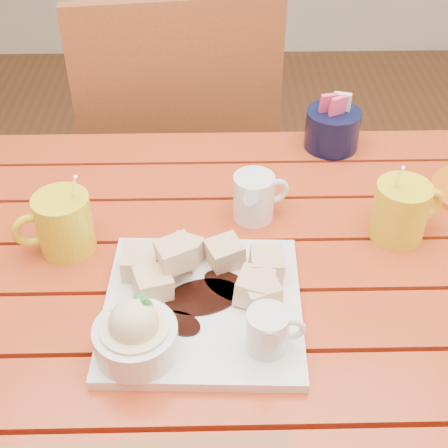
{
  "coord_description": "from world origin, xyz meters",
  "views": [
    {
      "loc": [
        -0.02,
        -0.71,
        1.41
      ],
      "look_at": [
        -0.01,
        0.01,
        0.82
      ],
      "focal_mm": 50.0,
      "sensor_mm": 36.0,
      "label": 1
    }
  ],
  "objects_px": {
    "dessert_plate": "(189,306)",
    "coffee_mug_left": "(62,223)",
    "coffee_mug_right": "(402,210)",
    "chair_far": "(178,149)",
    "table": "(228,312)"
  },
  "relations": [
    {
      "from": "coffee_mug_left",
      "to": "table",
      "type": "bearing_deg",
      "value": -28.67
    },
    {
      "from": "dessert_plate",
      "to": "table",
      "type": "bearing_deg",
      "value": 63.39
    },
    {
      "from": "dessert_plate",
      "to": "coffee_mug_left",
      "type": "bearing_deg",
      "value": 140.9
    },
    {
      "from": "table",
      "to": "coffee_mug_left",
      "type": "distance_m",
      "value": 0.3
    },
    {
      "from": "coffee_mug_right",
      "to": "table",
      "type": "bearing_deg",
      "value": 175.06
    },
    {
      "from": "dessert_plate",
      "to": "coffee_mug_right",
      "type": "height_order",
      "value": "coffee_mug_right"
    },
    {
      "from": "dessert_plate",
      "to": "chair_far",
      "type": "relative_size",
      "value": 0.3
    },
    {
      "from": "coffee_mug_left",
      "to": "coffee_mug_right",
      "type": "bearing_deg",
      "value": -16.08
    },
    {
      "from": "dessert_plate",
      "to": "chair_far",
      "type": "height_order",
      "value": "chair_far"
    },
    {
      "from": "coffee_mug_right",
      "to": "chair_far",
      "type": "height_order",
      "value": "chair_far"
    },
    {
      "from": "table",
      "to": "coffee_mug_left",
      "type": "height_order",
      "value": "coffee_mug_left"
    },
    {
      "from": "table",
      "to": "coffee_mug_left",
      "type": "xyz_separation_m",
      "value": [
        -0.26,
        0.05,
        0.16
      ]
    },
    {
      "from": "dessert_plate",
      "to": "coffee_mug_left",
      "type": "xyz_separation_m",
      "value": [
        -0.2,
        0.16,
        0.02
      ]
    },
    {
      "from": "table",
      "to": "dessert_plate",
      "type": "bearing_deg",
      "value": -116.61
    },
    {
      "from": "coffee_mug_right",
      "to": "chair_far",
      "type": "relative_size",
      "value": 0.15
    }
  ]
}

